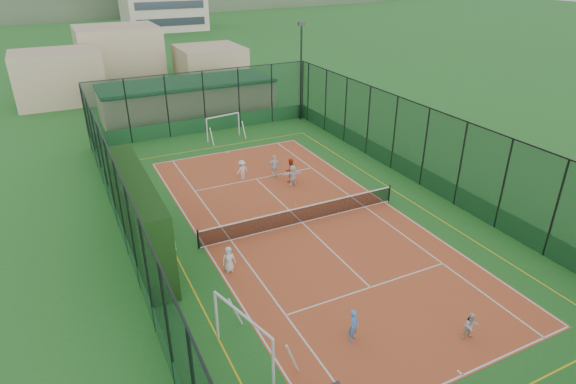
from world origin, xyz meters
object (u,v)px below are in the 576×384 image
floodlight_ne (301,73)px  white_bench (158,252)px  clubhouse (188,99)px  child_near_mid (354,325)px  child_near_left (229,259)px  futsal_goal_far (223,127)px  child_far_back (293,175)px  child_near_right (471,326)px  futsal_goal_near (243,338)px  coach (290,170)px  child_far_left (242,170)px  child_far_right (275,166)px

floodlight_ne → white_bench: bearing=-134.3°
clubhouse → child_near_mid: 30.84m
child_near_left → child_near_mid: 6.79m
futsal_goal_far → child_near_mid: size_ratio=2.18×
white_bench → child_far_back: 10.59m
white_bench → child_far_back: (9.50, 4.69, 0.23)m
floodlight_ne → child_near_left: (-13.68, -19.07, -3.49)m
futsal_goal_far → child_near_right: bearing=-97.5°
white_bench → futsal_goal_far: bearing=51.9°
child_near_mid → floodlight_ne: bearing=35.6°
child_near_mid → futsal_goal_far: bearing=51.5°
floodlight_ne → futsal_goal_near: size_ratio=2.48×
futsal_goal_near → futsal_goal_far: size_ratio=1.13×
clubhouse → child_far_back: clubhouse is taller
coach → futsal_goal_near: bearing=43.6°
white_bench → coach: (9.62, 5.30, 0.31)m
white_bench → child_far_back: child_far_back is taller
child_near_right → child_far_back: size_ratio=0.83×
coach → child_far_left: bearing=-46.6°
child_near_right → child_far_left: size_ratio=0.88×
child_near_left → child_far_back: size_ratio=0.91×
futsal_goal_far → coach: size_ratio=1.89×
child_near_right → child_near_mid: bearing=169.8°
white_bench → child_far_left: (6.99, 7.00, 0.19)m
clubhouse → futsal_goal_far: size_ratio=5.17×
child_near_left → child_near_right: size_ratio=1.10×
child_far_left → futsal_goal_near: bearing=53.0°
child_near_left → floodlight_ne: bearing=58.5°
child_near_right → clubhouse: bearing=107.7°
futsal_goal_near → child_near_left: bearing=-30.6°
floodlight_ne → white_bench: floodlight_ne is taller
clubhouse → futsal_goal_near: clubhouse is taller
futsal_goal_near → child_far_left: futsal_goal_near is taller
white_bench → coach: 10.99m
child_near_left → child_far_back: bearing=49.9°
child_near_left → child_near_mid: child_near_mid is taller
child_far_left → child_near_left: bearing=49.4°
futsal_goal_near → child_far_right: 16.02m
white_bench → child_far_left: child_far_left is taller
futsal_goal_near → futsal_goal_far: 23.78m
child_far_right → coach: 1.20m
futsal_goal_far → child_near_left: (-5.81, -17.19, -0.31)m
child_near_mid → child_near_left: bearing=82.1°
futsal_goal_far → futsal_goal_near: bearing=-117.1°
floodlight_ne → futsal_goal_near: (-15.12, -24.54, -3.05)m
coach → clubhouse: bearing=-97.6°
floodlight_ne → futsal_goal_near: floodlight_ne is taller
clubhouse → child_near_right: (1.54, -32.61, -0.99)m
floodlight_ne → child_near_mid: floodlight_ne is taller
white_bench → child_near_right: size_ratio=1.47×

